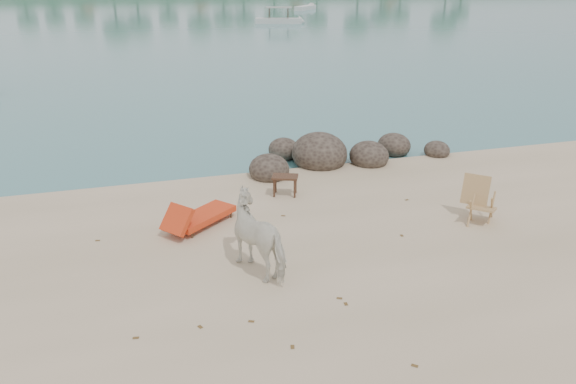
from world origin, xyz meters
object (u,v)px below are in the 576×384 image
boulders (332,155)px  cow (262,236)px  deck_chair (482,203)px  side_table (285,187)px  lounge_chair (203,214)px

boulders → cow: size_ratio=3.72×
boulders → deck_chair: bearing=-70.5°
deck_chair → side_table: bearing=-171.9°
cow → deck_chair: bearing=162.5°
cow → boulders: bearing=-146.7°
side_table → deck_chair: 4.69m
lounge_chair → deck_chair: size_ratio=1.93×
boulders → side_table: 2.98m
lounge_chair → boulders: bearing=-1.1°
cow → deck_chair: 5.25m
deck_chair → cow: bearing=-128.5°
boulders → lounge_chair: 5.40m
boulders → deck_chair: (1.74, -4.92, 0.28)m
boulders → lounge_chair: size_ratio=3.26×
boulders → side_table: bearing=-133.6°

